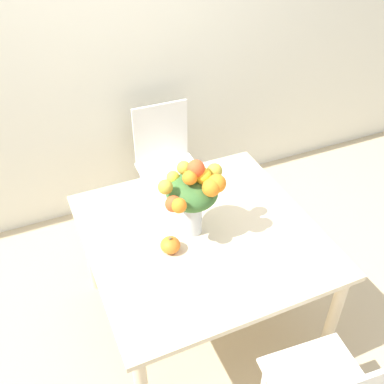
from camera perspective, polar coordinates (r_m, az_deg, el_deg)
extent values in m
plane|color=tan|center=(2.87, 1.04, -15.80)|extent=(12.00, 12.00, 0.00)
cube|color=silver|center=(3.09, -9.50, 19.52)|extent=(8.00, 0.06, 2.70)
cube|color=beige|center=(2.33, 1.24, -5.43)|extent=(1.16, 1.15, 0.03)
cylinder|color=beige|center=(2.54, 17.36, -15.31)|extent=(0.06, 0.06, 0.70)
cylinder|color=beige|center=(2.84, -12.91, -6.94)|extent=(0.06, 0.06, 0.70)
cylinder|color=beige|center=(3.09, 5.95, -1.59)|extent=(0.06, 0.06, 0.70)
cylinder|color=silver|center=(2.26, 0.00, -3.03)|extent=(0.10, 0.10, 0.20)
cylinder|color=silver|center=(2.30, 0.00, -4.20)|extent=(0.09, 0.09, 0.08)
cylinder|color=#38662D|center=(2.24, 0.48, -2.23)|extent=(0.00, 0.01, 0.25)
cylinder|color=#38662D|center=(2.25, -0.05, -2.03)|extent=(0.01, 0.01, 0.25)
cylinder|color=#38662D|center=(2.24, -0.51, -2.29)|extent=(0.01, 0.01, 0.25)
cylinder|color=#38662D|center=(2.22, -0.27, -2.66)|extent=(0.01, 0.00, 0.25)
cylinder|color=#38662D|center=(2.22, 0.35, -2.62)|extent=(0.01, 0.00, 0.25)
ellipsoid|color=#38662D|center=(2.16, 0.00, 0.00)|extent=(0.25, 0.25, 0.15)
sphere|color=#AD9E33|center=(2.09, -1.06, 3.10)|extent=(0.07, 0.07, 0.07)
sphere|color=#D64C23|center=(2.05, -2.38, -1.52)|extent=(0.08, 0.08, 0.08)
sphere|color=yellow|center=(2.10, 1.45, 2.02)|extent=(0.08, 0.08, 0.08)
sphere|color=#AD9E33|center=(2.05, -3.41, 0.64)|extent=(0.07, 0.07, 0.07)
sphere|color=orange|center=(2.06, -0.32, 1.89)|extent=(0.07, 0.07, 0.07)
sphere|color=#AD9E33|center=(2.15, 2.87, 2.67)|extent=(0.08, 0.08, 0.08)
sphere|color=orange|center=(2.07, 3.16, 1.09)|extent=(0.09, 0.09, 0.09)
sphere|color=orange|center=(2.05, 2.46, 0.56)|extent=(0.09, 0.09, 0.09)
sphere|color=orange|center=(2.11, 1.03, 2.32)|extent=(0.08, 0.08, 0.08)
sphere|color=yellow|center=(2.17, -2.42, 1.86)|extent=(0.06, 0.06, 0.06)
sphere|color=orange|center=(2.02, -1.66, -1.74)|extent=(0.07, 0.07, 0.07)
sphere|color=#D64C23|center=(2.07, 0.49, 3.00)|extent=(0.09, 0.09, 0.09)
ellipsoid|color=orange|center=(2.20, -2.76, -6.74)|extent=(0.10, 0.10, 0.08)
cylinder|color=brown|center=(2.17, -2.80, -5.96)|extent=(0.01, 0.01, 0.02)
cube|color=white|center=(3.19, -2.62, 2.32)|extent=(0.43, 0.43, 0.02)
cylinder|color=white|center=(3.16, -4.32, -3.44)|extent=(0.04, 0.04, 0.44)
cylinder|color=white|center=(3.25, 1.35, -1.93)|extent=(0.04, 0.04, 0.44)
cylinder|color=white|center=(3.42, -6.17, 0.09)|extent=(0.04, 0.04, 0.44)
cylinder|color=white|center=(3.50, -0.86, 1.41)|extent=(0.04, 0.04, 0.44)
cube|color=white|center=(3.22, -3.99, 7.58)|extent=(0.40, 0.03, 0.44)
cylinder|color=white|center=(2.52, 16.46, -20.80)|extent=(0.04, 0.04, 0.44)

